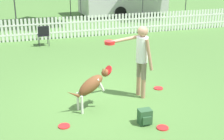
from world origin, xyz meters
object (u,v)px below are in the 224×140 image
Objects in this scene: frisbee_far_scatter at (158,88)px; backpack_on_grass at (145,117)px; leaping_dog at (92,85)px; handler_person at (140,53)px; folding_chair_center at (43,34)px; frisbee_midfield at (163,128)px; frisbee_near_handler at (64,126)px.

backpack_on_grass is (-1.05, -1.60, 0.15)m from frisbee_far_scatter.
handler_person is at bearing 90.46° from leaping_dog.
folding_chair_center is (-1.81, 5.49, -0.63)m from handler_person.
backpack_on_grass is 6.94m from folding_chair_center.
handler_person is 1.65m from backpack_on_grass.
leaping_dog is at bearing 92.40° from folding_chair_center.
handler_person is 1.92m from frisbee_midfield.
folding_chair_center reaches higher than frisbee_far_scatter.
handler_person is 1.33m from frisbee_far_scatter.
frisbee_far_scatter is (0.67, 0.31, -1.10)m from handler_person.
frisbee_midfield is 0.75× the size of backpack_on_grass.
handler_person reaches higher than leaping_dog.
frisbee_midfield is at bearing -45.54° from backpack_on_grass.
leaping_dog is 1.37× the size of folding_chair_center.
leaping_dog is 1.39m from backpack_on_grass.
frisbee_near_handler is 1.00× the size of frisbee_midfield.
frisbee_midfield is 1.00× the size of frisbee_far_scatter.
frisbee_midfield is 0.30× the size of folding_chair_center.
handler_person is 1.59× the size of leaping_dog.
frisbee_near_handler is at bearing -155.10° from frisbee_far_scatter.
frisbee_near_handler is at bearing 161.30° from frisbee_midfield.
leaping_dog reaches higher than backpack_on_grass.
handler_person is at bearing -155.45° from frisbee_far_scatter.
leaping_dog is at bearing 131.50° from backpack_on_grass.
leaping_dog is at bearing 40.13° from frisbee_near_handler.
frisbee_near_handler is 2.00m from frisbee_midfield.
leaping_dog reaches higher than frisbee_midfield.
handler_person is at bearing 73.61° from backpack_on_grass.
folding_chair_center is at bearing 115.55° from frisbee_far_scatter.
backpack_on_grass is at bearing 98.83° from folding_chair_center.
leaping_dog is (-1.26, -0.31, -0.53)m from handler_person.
frisbee_far_scatter is (0.78, 1.88, 0.00)m from frisbee_midfield.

